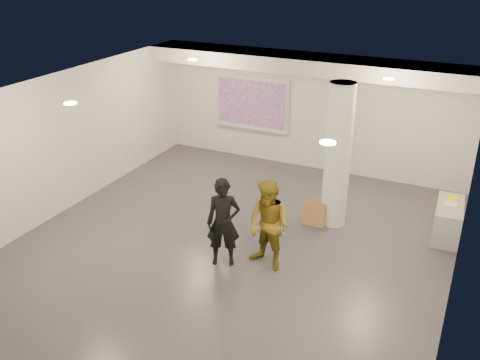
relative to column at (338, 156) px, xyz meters
The scene contains 20 objects.
floor 2.78m from the column, 129.81° to the right, with size 8.00×9.00×0.01m, color #37393E.
ceiling 2.78m from the column, 129.81° to the right, with size 8.00×9.00×0.01m, color white.
wall_back 3.09m from the column, 119.05° to the left, with size 8.00×0.01×3.00m, color silver.
wall_front 6.48m from the column, 103.39° to the right, with size 8.00×0.01×3.00m, color silver.
wall_left 5.79m from the column, 161.88° to the right, with size 0.01×9.00×3.00m, color silver.
wall_right 3.08m from the column, 35.75° to the right, with size 0.01×9.00×3.00m, color silver.
soffit_band 2.94m from the column, 124.90° to the left, with size 8.00×1.10×0.36m, color silver.
downlight_nw 4.05m from the column, 169.29° to the left, with size 0.22×0.22×0.02m, color #EEC48D.
downlight_ne 1.78m from the column, 45.00° to the left, with size 0.22×0.22×0.02m, color #EEC48D.
downlight_sw 5.17m from the column, 138.27° to the right, with size 0.22×0.22×0.02m, color #EEC48D.
downlight_se 3.68m from the column, 78.02° to the right, with size 0.22×0.22×0.02m, color #EEC48D.
column is the anchor object (origin of this frame).
projection_screen 4.08m from the column, 139.44° to the left, with size 2.10×0.13×1.42m.
credenza 2.53m from the column, 10.69° to the left, with size 0.50×1.20×0.70m, color #9B9EA0.
papers_stack 2.40m from the column, 11.42° to the left, with size 0.25×0.32×0.02m, color silver.
postit_pad 2.46m from the column, 17.41° to the left, with size 0.22×0.30×0.03m, color yellow.
cardboard_back 1.32m from the column, 135.73° to the right, with size 0.48×0.04×0.53m, color #9C7043.
cardboard_front 1.28m from the column, 154.99° to the right, with size 0.47×0.05×0.52m, color #9C7043.
woman 2.82m from the column, 119.94° to the right, with size 0.61×0.40×1.66m, color black.
man 2.31m from the column, 105.48° to the right, with size 0.82×0.64×1.68m, color olive.
Camera 1 is at (4.03, -8.03, 5.41)m, focal length 40.00 mm.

